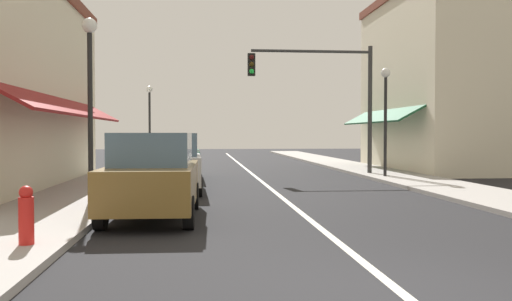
% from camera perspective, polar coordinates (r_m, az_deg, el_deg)
% --- Properties ---
extents(ground_plane, '(80.00, 80.00, 0.00)m').
position_cam_1_polar(ground_plane, '(23.82, -0.33, -2.48)').
color(ground_plane, black).
extents(sidewalk_left, '(2.60, 56.00, 0.12)m').
position_cam_1_polar(sidewalk_left, '(23.95, -13.56, -2.36)').
color(sidewalk_left, '#A39E99').
rests_on(sidewalk_left, ground).
extents(sidewalk_right, '(2.60, 56.00, 0.12)m').
position_cam_1_polar(sidewalk_right, '(24.93, 12.37, -2.20)').
color(sidewalk_right, '#A39E99').
rests_on(sidewalk_right, ground).
extents(lane_center_stripe, '(0.14, 52.00, 0.01)m').
position_cam_1_polar(lane_center_stripe, '(23.82, -0.33, -2.47)').
color(lane_center_stripe, silver).
rests_on(lane_center_stripe, ground).
extents(storefront_right_block, '(6.52, 10.20, 8.57)m').
position_cam_1_polar(storefront_right_block, '(28.26, 18.76, 6.79)').
color(storefront_right_block, beige).
rests_on(storefront_right_block, ground).
extents(parked_car_nearest_left, '(1.86, 4.14, 1.77)m').
position_cam_1_polar(parked_car_nearest_left, '(11.56, -10.58, -2.62)').
color(parked_car_nearest_left, brown).
rests_on(parked_car_nearest_left, ground).
extents(parked_car_second_left, '(1.84, 4.13, 1.77)m').
position_cam_1_polar(parked_car_second_left, '(16.71, -8.72, -1.28)').
color(parked_car_second_left, '#B7BABF').
rests_on(parked_car_second_left, ground).
extents(parked_car_third_left, '(1.85, 4.13, 1.77)m').
position_cam_1_polar(parked_car_third_left, '(21.49, -8.16, -0.61)').
color(parked_car_third_left, '#0F4C33').
rests_on(parked_car_third_left, ground).
extents(traffic_signal_mast_arm, '(5.22, 0.50, 5.39)m').
position_cam_1_polar(traffic_signal_mast_arm, '(23.11, 7.29, 6.58)').
color(traffic_signal_mast_arm, '#333333').
rests_on(traffic_signal_mast_arm, ground).
extents(street_lamp_left_near, '(0.36, 0.36, 4.52)m').
position_cam_1_polar(street_lamp_left_near, '(13.94, -16.73, 7.09)').
color(street_lamp_left_near, black).
rests_on(street_lamp_left_near, ground).
extents(street_lamp_right_mid, '(0.36, 0.36, 4.27)m').
position_cam_1_polar(street_lamp_right_mid, '(21.90, 13.19, 4.76)').
color(street_lamp_right_mid, black).
rests_on(street_lamp_right_mid, ground).
extents(street_lamp_left_far, '(0.36, 0.36, 4.35)m').
position_cam_1_polar(street_lamp_left_far, '(30.71, -10.91, 3.98)').
color(street_lamp_left_far, black).
rests_on(street_lamp_left_far, ground).
extents(fire_hydrant, '(0.22, 0.22, 0.87)m').
position_cam_1_polar(fire_hydrant, '(8.86, -22.58, -6.19)').
color(fire_hydrant, red).
rests_on(fire_hydrant, ground).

